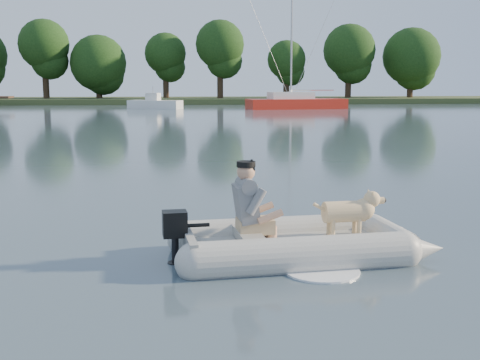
{
  "coord_description": "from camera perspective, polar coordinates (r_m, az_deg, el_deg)",
  "views": [
    {
      "loc": [
        -0.56,
        -8.28,
        2.39
      ],
      "look_at": [
        0.39,
        1.73,
        0.75
      ],
      "focal_mm": 45.0,
      "sensor_mm": 36.0,
      "label": 1
    }
  ],
  "objects": [
    {
      "name": "motorboat",
      "position": [
        55.48,
        -8.06,
        7.69
      ],
      "size": [
        5.29,
        3.51,
        2.09
      ],
      "primitive_type": null,
      "rotation": [
        0.0,
        0.0,
        -0.36
      ],
      "color": "white",
      "rests_on": "water"
    },
    {
      "name": "treeline",
      "position": [
        69.53,
        -8.2,
        11.73
      ],
      "size": [
        71.02,
        7.35,
        9.27
      ],
      "color": "#332316",
      "rests_on": "shore_bank"
    },
    {
      "name": "shore_bank",
      "position": [
        70.32,
        -5.02,
        7.49
      ],
      "size": [
        160.0,
        12.0,
        0.7
      ],
      "primitive_type": "cube",
      "color": "#47512D",
      "rests_on": "water"
    },
    {
      "name": "sailboat",
      "position": [
        54.89,
        5.29,
        7.3
      ],
      "size": [
        9.23,
        4.04,
        12.26
      ],
      "rotation": [
        0.0,
        0.0,
        0.16
      ],
      "color": "red",
      "rests_on": "water"
    },
    {
      "name": "water",
      "position": [
        8.64,
        -1.53,
        -6.81
      ],
      "size": [
        160.0,
        160.0,
        0.0
      ],
      "primitive_type": "plane",
      "color": "slate",
      "rests_on": "ground"
    },
    {
      "name": "dog",
      "position": [
        8.61,
        9.85,
        -3.32
      ],
      "size": [
        0.99,
        0.44,
        0.64
      ],
      "primitive_type": null,
      "rotation": [
        0.0,
        0.0,
        0.1
      ],
      "color": "tan",
      "rests_on": "dinghy"
    },
    {
      "name": "dinghy",
      "position": [
        8.33,
        5.68,
        -3.1
      ],
      "size": [
        5.0,
        3.57,
        1.43
      ],
      "primitive_type": null,
      "rotation": [
        0.0,
        0.0,
        0.1
      ],
      "color": "#9D9D98",
      "rests_on": "water"
    },
    {
      "name": "man",
      "position": [
        8.16,
        0.72,
        -1.95
      ],
      "size": [
        0.81,
        0.72,
        1.12
      ],
      "primitive_type": null,
      "rotation": [
        0.0,
        0.0,
        0.1
      ],
      "color": "slate",
      "rests_on": "dinghy"
    },
    {
      "name": "outboard_motor",
      "position": [
        8.08,
        -6.18,
        -5.64
      ],
      "size": [
        0.46,
        0.34,
        0.82
      ],
      "primitive_type": null,
      "rotation": [
        0.0,
        0.0,
        0.1
      ],
      "color": "black",
      "rests_on": "dinghy"
    }
  ]
}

